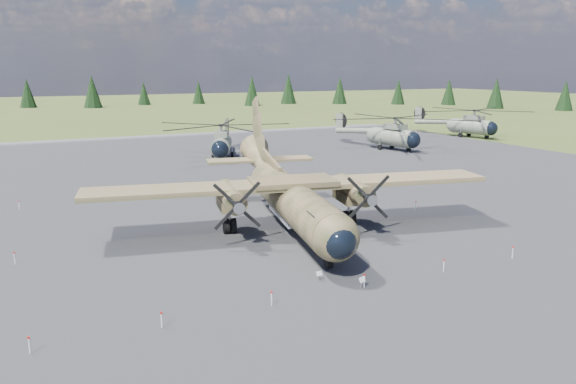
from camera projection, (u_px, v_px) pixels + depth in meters
name	position (u px, v px, depth m)	size (l,w,h in m)	color
ground	(247.00, 233.00, 44.08)	(500.00, 500.00, 0.00)	#4F5827
apron	(208.00, 206.00, 52.87)	(120.00, 120.00, 0.04)	slate
transport_plane	(289.00, 191.00, 45.13)	(31.90, 28.65, 10.53)	#3D4123
helicopter_near	(221.00, 134.00, 79.83)	(25.80, 25.80, 5.00)	gray
helicopter_mid	(392.00, 127.00, 88.52)	(24.59, 25.99, 5.21)	gray
helicopter_far	(471.00, 118.00, 104.85)	(25.12, 26.14, 5.21)	gray
info_placard_left	(319.00, 274.00, 34.02)	(0.43, 0.24, 0.63)	gray
info_placard_right	(362.00, 281.00, 32.90)	(0.48, 0.32, 0.69)	gray
barrier_fence	(242.00, 228.00, 43.71)	(33.12, 29.62, 0.85)	white
treeline	(256.00, 165.00, 46.26)	(343.62, 338.17, 10.98)	black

